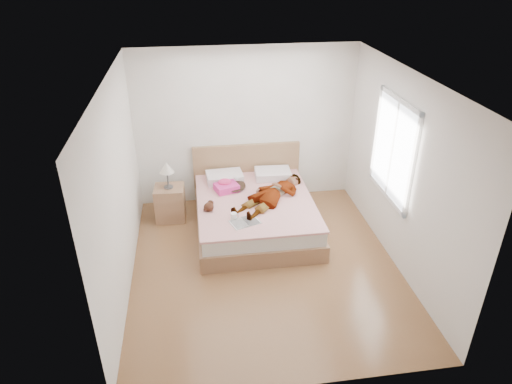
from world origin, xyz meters
TOP-DOWN VIEW (x-y plane):
  - ground at (0.00, 0.00)m, footprint 4.00×4.00m
  - woman at (0.26, 0.98)m, footprint 1.48×1.48m
  - hair at (-0.31, 1.43)m, footprint 0.55×0.62m
  - phone at (-0.24, 1.38)m, footprint 0.09×0.09m
  - room_shell at (1.77, 0.30)m, footprint 4.00×4.00m
  - bed at (0.00, 1.04)m, footprint 1.80×2.08m
  - towel at (-0.41, 1.32)m, footprint 0.42×0.37m
  - magazine at (-0.23, 0.33)m, footprint 0.46×0.37m
  - coffee_mug at (-0.37, 0.44)m, footprint 0.13×0.10m
  - plush_toy at (-0.70, 0.75)m, footprint 0.19×0.24m
  - nightstand at (-1.30, 1.45)m, footprint 0.48×0.43m

SIDE VIEW (x-z plane):
  - ground at x=0.00m, z-range 0.00..0.00m
  - bed at x=0.00m, z-range -0.22..0.78m
  - nightstand at x=-1.30m, z-range -0.17..0.82m
  - magazine at x=-0.23m, z-range 0.51..0.53m
  - hair at x=-0.31m, z-range 0.51..0.59m
  - coffee_mug at x=-0.37m, z-range 0.51..0.61m
  - plush_toy at x=-0.70m, z-range 0.51..0.64m
  - towel at x=-0.41m, z-range 0.49..0.68m
  - woman at x=0.26m, z-range 0.51..0.72m
  - phone at x=-0.24m, z-range 0.65..0.70m
  - room_shell at x=1.77m, z-range -0.50..3.50m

